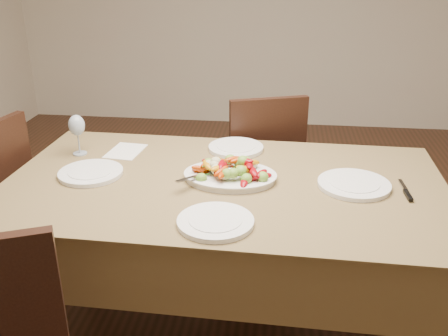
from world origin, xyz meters
name	(u,v)px	position (x,y,z in m)	size (l,w,h in m)	color
floor	(239,311)	(0.00, 0.00, 0.00)	(6.00, 6.00, 0.00)	#361D10
dining_table	(224,258)	(-0.06, -0.11, 0.38)	(1.84, 1.04, 0.76)	brown
chair_far	(257,168)	(0.03, 0.70, 0.47)	(0.42, 0.42, 0.95)	black
serving_platter	(230,177)	(-0.04, -0.08, 0.77)	(0.38, 0.28, 0.02)	white
roasted_vegetables	(230,165)	(-0.04, -0.08, 0.83)	(0.31, 0.21, 0.09)	maroon
serving_spoon	(213,172)	(-0.11, -0.12, 0.81)	(0.28, 0.06, 0.03)	#9EA0A8
plate_left	(91,173)	(-0.64, -0.11, 0.77)	(0.27, 0.27, 0.02)	white
plate_right	(354,185)	(0.47, -0.09, 0.77)	(0.30, 0.30, 0.02)	white
plate_far	(236,148)	(-0.05, 0.26, 0.77)	(0.27, 0.27, 0.02)	white
plate_near	(215,222)	(-0.05, -0.46, 0.77)	(0.27, 0.27, 0.02)	white
wine_glass	(78,134)	(-0.78, 0.12, 0.86)	(0.08, 0.08, 0.20)	#8C99A5
menu_card	(126,151)	(-0.58, 0.18, 0.76)	(0.15, 0.21, 0.00)	silver
table_knife	(406,191)	(0.67, -0.12, 0.76)	(0.02, 0.20, 0.01)	#9EA0A8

